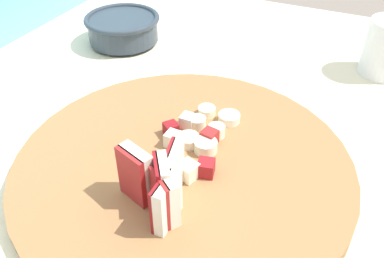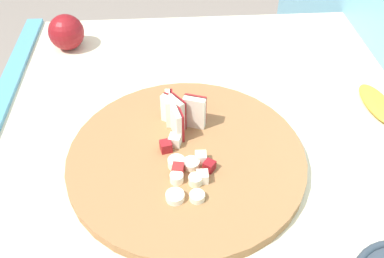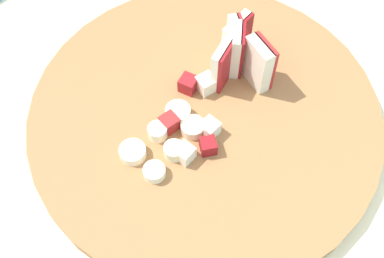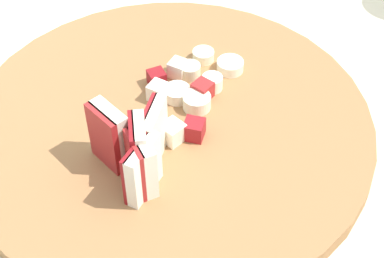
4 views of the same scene
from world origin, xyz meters
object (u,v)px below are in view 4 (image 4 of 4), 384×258
Objects in this scene: apple_wedge_fan at (136,151)px; banana_slice_rows at (202,80)px; cutting_board at (169,125)px; apple_dice_pile at (178,100)px.

apple_wedge_fan reaches higher than banana_slice_rows.
banana_slice_rows is at bearing -6.81° from cutting_board.
apple_wedge_fan reaches higher than cutting_board.
apple_dice_pile is (0.02, -0.00, 0.02)m from cutting_board.
banana_slice_rows is at bearing -8.73° from apple_dice_pile.
apple_dice_pile is 1.10× the size of banana_slice_rows.
apple_dice_pile is 0.04m from banana_slice_rows.
apple_dice_pile reaches higher than cutting_board.
apple_wedge_fan is at bearing -172.50° from cutting_board.
apple_dice_pile is at bearing 171.27° from banana_slice_rows.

